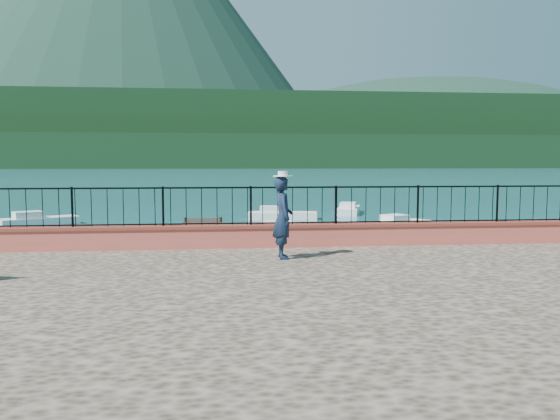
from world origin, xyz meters
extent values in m
plane|color=#19596B|center=(0.00, 0.00, 0.00)|extent=(2000.00, 2000.00, 0.00)
cube|color=#C95348|center=(0.00, 3.70, 1.49)|extent=(28.00, 0.46, 0.58)
cube|color=black|center=(0.00, 3.70, 2.25)|extent=(27.00, 0.05, 0.95)
cube|color=#2D231C|center=(-2.00, 12.00, 0.15)|extent=(2.00, 16.00, 0.30)
cube|color=black|center=(0.00, 300.00, 9.00)|extent=(900.00, 60.00, 18.00)
cube|color=black|center=(0.00, 360.00, 22.00)|extent=(900.00, 120.00, 44.00)
cone|color=#142D23|center=(-120.00, 700.00, 190.00)|extent=(560.00, 560.00, 380.00)
ellipsoid|color=#142D23|center=(220.00, 560.00, 0.00)|extent=(448.00, 384.00, 180.00)
imported|color=#111E33|center=(0.33, 2.01, 2.13)|extent=(0.49, 0.70, 1.85)
cylinder|color=white|center=(0.33, 2.01, 3.11)|extent=(0.44, 0.44, 0.12)
cube|color=silver|center=(-7.84, 9.55, 0.40)|extent=(3.50, 1.72, 0.80)
cube|color=silver|center=(2.02, 13.57, 0.40)|extent=(3.94, 1.34, 0.80)
cube|color=white|center=(7.94, 16.19, 0.40)|extent=(3.48, 2.62, 0.80)
cube|color=silver|center=(-10.73, 20.09, 0.40)|extent=(4.00, 3.17, 0.80)
cube|color=silver|center=(2.56, 21.85, 0.40)|extent=(4.21, 1.89, 0.80)
cube|color=silver|center=(7.28, 24.89, 0.40)|extent=(2.40, 4.07, 0.80)
camera|label=1|loc=(-1.05, -10.13, 3.37)|focal=35.00mm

